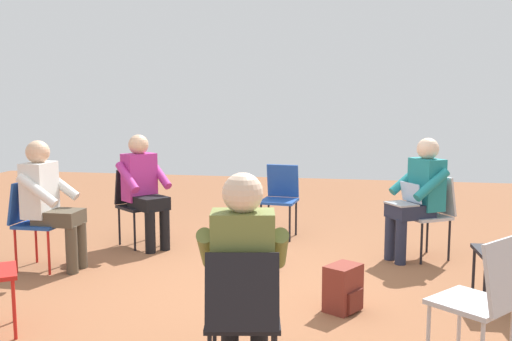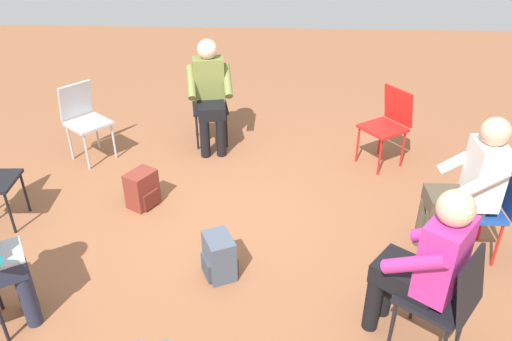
{
  "view_description": "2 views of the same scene",
  "coord_description": "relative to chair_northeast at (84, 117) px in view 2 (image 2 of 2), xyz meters",
  "views": [
    {
      "loc": [
        4.65,
        0.91,
        1.63
      ],
      "look_at": [
        -0.29,
        -0.03,
        0.99
      ],
      "focal_mm": 40.0,
      "sensor_mm": 36.0,
      "label": 1
    },
    {
      "loc": [
        -3.6,
        -0.5,
        2.74
      ],
      "look_at": [
        0.14,
        -0.32,
        0.54
      ],
      "focal_mm": 35.0,
      "sensor_mm": 36.0,
      "label": 2
    }
  ],
  "objects": [
    {
      "name": "ground_plane",
      "position": [
        -1.29,
        -1.61,
        -0.5
      ],
      "size": [
        14.0,
        14.0,
        0.0
      ],
      "primitive_type": "plane",
      "color": "brown"
    },
    {
      "name": "chair_northeast",
      "position": [
        0.0,
        0.0,
        0.0
      ],
      "size": [
        0.58,
        0.58,
        0.85
      ],
      "rotation": [
        0.0,
        0.0,
        2.45
      ],
      "color": "#B7B7BC",
      "rests_on": "ground"
    },
    {
      "name": "chair_southeast",
      "position": [
        0.02,
        -3.3,
        0.0
      ],
      "size": [
        0.57,
        0.58,
        0.85
      ],
      "rotation": [
        0.0,
        0.0,
        0.61
      ],
      "color": "red",
      "rests_on": "ground"
    },
    {
      "name": "chair_east",
      "position": [
        0.51,
        -1.31,
        0.0
      ],
      "size": [
        0.5,
        0.47,
        0.85
      ],
      "rotation": [
        0.0,
        0.0,
        1.76
      ],
      "color": "black",
      "rests_on": "ground"
    },
    {
      "name": "chair_southwest",
      "position": [
        -2.57,
        -3.19,
        0.0
      ],
      "size": [
        0.58,
        0.58,
        0.85
      ],
      "rotation": [
        0.0,
        0.0,
        -0.66
      ],
      "color": "black",
      "rests_on": "ground"
    },
    {
      "name": "chair_south",
      "position": [
        -1.51,
        -3.79,
        0.0
      ],
      "size": [
        0.4,
        0.44,
        0.85
      ],
      "rotation": [
        0.0,
        0.0,
        -0.0
      ],
      "color": "#1E4799",
      "rests_on": "ground"
    },
    {
      "name": "person_in_white",
      "position": [
        -1.51,
        -3.63,
        0.2
      ],
      "size": [
        0.49,
        0.52,
        1.24
      ],
      "rotation": [
        0.0,
        0.0,
        -0.0
      ],
      "color": "#4C4233",
      "rests_on": "ground"
    },
    {
      "name": "person_in_magenta",
      "position": [
        -2.46,
        -3.06,
        0.2
      ],
      "size": [
        0.63,
        0.63,
        1.24
      ],
      "rotation": [
        0.0,
        0.0,
        -0.66
      ],
      "color": "black",
      "rests_on": "ground"
    },
    {
      "name": "person_in_olive",
      "position": [
        0.34,
        -1.34,
        0.2
      ],
      "size": [
        0.56,
        0.56,
        1.24
      ],
      "rotation": [
        0.0,
        0.0,
        1.76
      ],
      "color": "black",
      "rests_on": "ground"
    },
    {
      "name": "backpack_near_laptop_user",
      "position": [
        -1.88,
        -1.68,
        -0.34
      ],
      "size": [
        0.34,
        0.31,
        0.36
      ],
      "rotation": [
        0.0,
        0.0,
        0.43
      ],
      "color": "#475160",
      "rests_on": "ground"
    },
    {
      "name": "backpack_by_empty_chair",
      "position": [
        -0.94,
        -0.83,
        -0.34
      ],
      "size": [
        0.34,
        0.31,
        0.36
      ],
      "rotation": [
        0.0,
        0.0,
        2.61
      ],
      "color": "maroon",
      "rests_on": "ground"
    }
  ]
}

